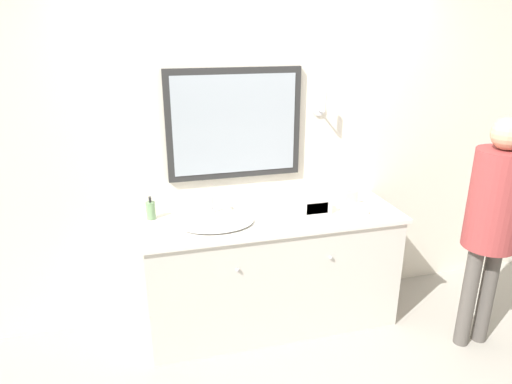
% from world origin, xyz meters
% --- Properties ---
extents(ground_plane, '(14.00, 14.00, 0.00)m').
position_xyz_m(ground_plane, '(0.00, 0.00, 0.00)').
color(ground_plane, '#9E998E').
extents(wall_back, '(8.00, 0.18, 2.55)m').
position_xyz_m(wall_back, '(-0.01, 0.69, 1.28)').
color(wall_back, silver).
rests_on(wall_back, ground_plane).
extents(vanity_counter, '(1.89, 0.62, 0.89)m').
position_xyz_m(vanity_counter, '(0.00, 0.35, 0.44)').
color(vanity_counter, beige).
rests_on(vanity_counter, ground_plane).
extents(sink_basin, '(0.52, 0.42, 0.20)m').
position_xyz_m(sink_basin, '(-0.41, 0.32, 0.91)').
color(sink_basin, white).
rests_on(sink_basin, vanity_counter).
extents(soap_bottle, '(0.06, 0.06, 0.17)m').
position_xyz_m(soap_bottle, '(-0.84, 0.53, 0.95)').
color(soap_bottle, '#709966').
rests_on(soap_bottle, vanity_counter).
extents(appliance_box, '(0.23, 0.14, 0.12)m').
position_xyz_m(appliance_box, '(0.31, 0.34, 0.95)').
color(appliance_box, white).
rests_on(appliance_box, vanity_counter).
extents(picture_frame, '(0.10, 0.01, 0.12)m').
position_xyz_m(picture_frame, '(0.65, 0.41, 0.95)').
color(picture_frame, '#B2B2B7').
rests_on(picture_frame, vanity_counter).
extents(hand_towel_near_sink, '(0.14, 0.13, 0.04)m').
position_xyz_m(hand_towel_near_sink, '(0.07, 0.41, 0.90)').
color(hand_towel_near_sink, white).
rests_on(hand_towel_near_sink, vanity_counter).
extents(hand_towel_far_corner, '(0.15, 0.13, 0.05)m').
position_xyz_m(hand_towel_far_corner, '(0.60, 0.26, 0.91)').
color(hand_towel_far_corner, white).
rests_on(hand_towel_far_corner, vanity_counter).
extents(person, '(0.34, 0.34, 1.65)m').
position_xyz_m(person, '(1.34, -0.25, 1.03)').
color(person, '#514C47').
rests_on(person, ground_plane).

